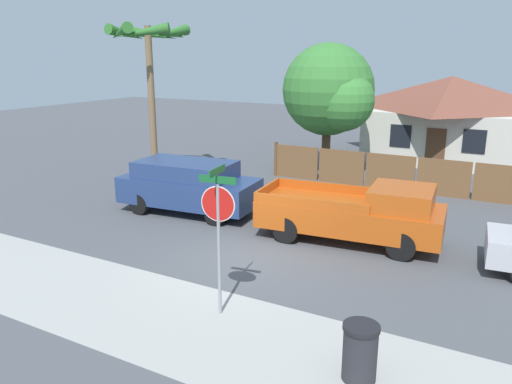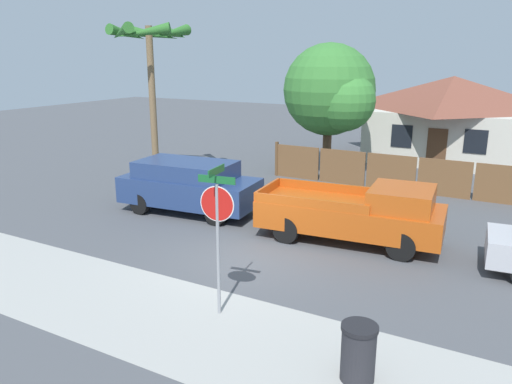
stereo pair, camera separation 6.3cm
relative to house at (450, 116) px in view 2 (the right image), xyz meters
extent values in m
plane|color=#4C4F54|center=(-2.53, -17.17, -2.22)|extent=(80.00, 80.00, 0.00)
cube|color=#A3A39E|center=(-2.53, -20.77, -2.22)|extent=(36.00, 3.20, 0.01)
cube|color=brown|center=(-5.11, -8.17, -1.50)|extent=(1.99, 0.06, 1.45)
cube|color=brown|center=(-3.04, -8.17, -1.50)|extent=(1.99, 0.06, 1.45)
cube|color=brown|center=(-0.96, -8.17, -1.50)|extent=(1.99, 0.06, 1.45)
cube|color=brown|center=(1.11, -8.17, -1.50)|extent=(1.99, 0.06, 1.45)
cube|color=brown|center=(3.19, -8.17, -1.50)|extent=(1.99, 0.06, 1.45)
cube|color=brown|center=(-6.15, -8.17, -1.45)|extent=(0.12, 0.12, 1.55)
cube|color=beige|center=(0.00, 0.00, -0.92)|extent=(7.42, 7.01, 2.61)
pyramid|color=brown|center=(0.00, 0.00, 1.23)|extent=(8.02, 7.57, 1.67)
cube|color=black|center=(-1.67, -3.52, -0.71)|extent=(1.00, 0.04, 1.10)
cube|color=black|center=(1.67, -3.52, -0.71)|extent=(1.00, 0.04, 1.10)
cube|color=brown|center=(0.00, -3.52, -1.22)|extent=(0.90, 0.04, 2.00)
cylinder|color=brown|center=(-4.34, -6.62, -1.07)|extent=(0.40, 0.40, 2.30)
sphere|color=#387A33|center=(-4.34, -6.62, 1.62)|extent=(4.10, 4.10, 4.10)
sphere|color=#3C8437|center=(-3.42, -7.13, 1.21)|extent=(2.66, 2.66, 2.66)
cylinder|color=brown|center=(-10.18, -11.77, 1.02)|extent=(0.28, 0.28, 6.48)
cone|color=#2D6B28|center=(-9.04, -11.77, 3.94)|extent=(0.44, 2.12, 0.76)
cone|color=#2D6B28|center=(-9.61, -10.78, 3.94)|extent=(2.05, 1.44, 0.76)
cone|color=#2D6B28|center=(-10.75, -10.78, 3.94)|extent=(2.05, 1.44, 0.76)
cone|color=#2D6B28|center=(-11.32, -11.77, 3.94)|extent=(0.44, 2.12, 0.76)
cone|color=#2D6B28|center=(-10.75, -12.76, 3.94)|extent=(2.05, 1.44, 0.76)
cone|color=#2D6B28|center=(-9.61, -12.76, 3.94)|extent=(2.05, 1.44, 0.76)
cube|color=navy|center=(-6.33, -14.58, -1.43)|extent=(4.94, 2.44, 0.90)
cube|color=navy|center=(-6.44, -14.60, -0.70)|extent=(3.50, 2.15, 0.57)
cube|color=black|center=(-4.86, -14.45, -0.70)|extent=(0.22, 1.77, 0.48)
cylinder|color=black|center=(-4.93, -13.56, -1.86)|extent=(0.73, 0.22, 0.73)
cylinder|color=black|center=(-4.77, -15.34, -1.86)|extent=(0.73, 0.22, 0.73)
cylinder|color=black|center=(-7.88, -13.83, -1.86)|extent=(0.73, 0.22, 0.73)
cylinder|color=black|center=(-7.72, -15.61, -1.86)|extent=(0.73, 0.22, 0.73)
cube|color=#B74C14|center=(-0.56, -14.58, -1.45)|extent=(5.46, 2.52, 0.79)
cube|color=#B74C14|center=(0.89, -14.45, -0.75)|extent=(1.86, 2.02, 0.61)
cube|color=#B74C14|center=(-1.54, -13.70, -0.92)|extent=(3.32, 0.38, 0.28)
cube|color=#B74C14|center=(-1.36, -15.63, -0.92)|extent=(3.32, 0.38, 0.28)
cube|color=#B74C14|center=(-3.15, -14.82, -0.92)|extent=(0.26, 1.94, 0.28)
cylinder|color=black|center=(0.99, -13.53, -1.83)|extent=(0.79, 0.22, 0.79)
cylinder|color=black|center=(1.16, -15.34, -1.83)|extent=(0.79, 0.22, 0.79)
cylinder|color=black|center=(-2.27, -13.83, -1.83)|extent=(0.79, 0.22, 0.79)
cylinder|color=black|center=(-2.11, -15.64, -1.83)|extent=(0.79, 0.22, 0.79)
cylinder|color=gray|center=(-1.55, -20.08, -0.80)|extent=(0.07, 0.07, 2.85)
cylinder|color=red|center=(-1.55, -20.08, 0.22)|extent=(0.70, 0.12, 0.70)
cylinder|color=white|center=(-1.55, -20.08, 0.22)|extent=(0.74, 0.12, 0.74)
cube|color=#19602D|center=(-1.55, -20.08, 0.72)|extent=(0.81, 0.14, 0.15)
cube|color=#19602D|center=(-1.55, -20.08, 0.90)|extent=(0.13, 0.73, 0.15)
cylinder|color=#28282D|center=(1.73, -20.84, -1.75)|extent=(0.58, 0.58, 0.94)
cylinder|color=black|center=(1.73, -20.84, -1.24)|extent=(0.62, 0.62, 0.08)
camera|label=1|loc=(3.72, -28.15, 3.11)|focal=35.00mm
camera|label=2|loc=(3.78, -28.12, 3.11)|focal=35.00mm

